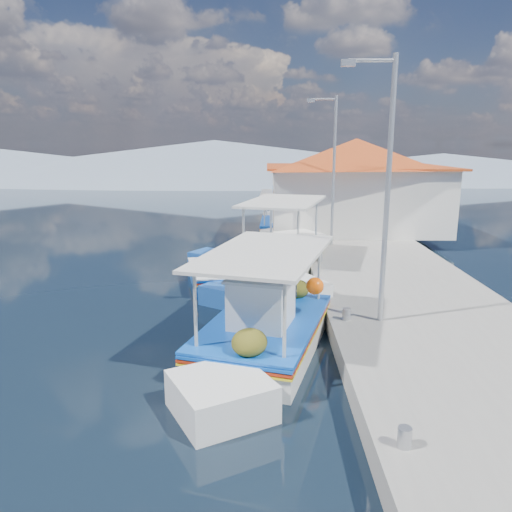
{
  "coord_description": "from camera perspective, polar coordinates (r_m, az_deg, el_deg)",
  "views": [
    {
      "loc": [
        1.87,
        -9.0,
        4.6
      ],
      "look_at": [
        1.56,
        5.32,
        1.3
      ],
      "focal_mm": 33.97,
      "sensor_mm": 36.0,
      "label": 1
    }
  ],
  "objects": [
    {
      "name": "caique_blue_hull",
      "position": [
        16.3,
        -4.69,
        -2.51
      ],
      "size": [
        2.4,
        5.28,
        0.96
      ],
      "rotation": [
        0.0,
        0.0,
        -0.23
      ],
      "color": "#1B4FA4",
      "rests_on": "ground"
    },
    {
      "name": "main_caique",
      "position": [
        11.18,
        1.01,
        -8.55
      ],
      "size": [
        3.68,
        7.6,
        2.6
      ],
      "rotation": [
        0.0,
        0.0,
        0.28
      ],
      "color": "white",
      "rests_on": "ground"
    },
    {
      "name": "lamp_post_far",
      "position": [
        20.19,
        8.91,
        10.7
      ],
      "size": [
        1.21,
        0.14,
        6.0
      ],
      "color": "#A5A8AD",
      "rests_on": "quay"
    },
    {
      "name": "caique_green_canopy",
      "position": [
        17.81,
        3.05,
        -0.55
      ],
      "size": [
        3.69,
        7.65,
        2.96
      ],
      "rotation": [
        0.0,
        0.0,
        0.26
      ],
      "color": "white",
      "rests_on": "ground"
    },
    {
      "name": "bollards",
      "position": [
        14.91,
        8.64,
        -2.54
      ],
      "size": [
        0.2,
        17.2,
        0.3
      ],
      "color": "#A5A8AD",
      "rests_on": "quay"
    },
    {
      "name": "quay",
      "position": [
        16.13,
        15.68,
        -3.17
      ],
      "size": [
        5.0,
        44.0,
        0.5
      ],
      "primitive_type": "cube",
      "color": "gray",
      "rests_on": "ground"
    },
    {
      "name": "lamp_post_near",
      "position": [
        11.34,
        14.87,
        8.76
      ],
      "size": [
        1.21,
        0.14,
        6.0
      ],
      "color": "#A5A8AD",
      "rests_on": "quay"
    },
    {
      "name": "ground",
      "position": [
        10.28,
        -9.66,
        -13.81
      ],
      "size": [
        160.0,
        160.0,
        0.0
      ],
      "primitive_type": "plane",
      "color": "black",
      "rests_on": "ground"
    },
    {
      "name": "caique_far",
      "position": [
        25.67,
        2.87,
        3.65
      ],
      "size": [
        2.17,
        6.9,
        2.42
      ],
      "rotation": [
        0.0,
        0.0,
        0.03
      ],
      "color": "white",
      "rests_on": "ground"
    },
    {
      "name": "mountain_ridge",
      "position": [
        65.22,
        5.45,
        10.67
      ],
      "size": [
        171.4,
        96.0,
        5.5
      ],
      "color": "slate",
      "rests_on": "ground"
    },
    {
      "name": "harbor_building",
      "position": [
        24.46,
        11.56,
        8.44
      ],
      "size": [
        10.49,
        10.49,
        4.4
      ],
      "color": "silver",
      "rests_on": "quay"
    }
  ]
}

